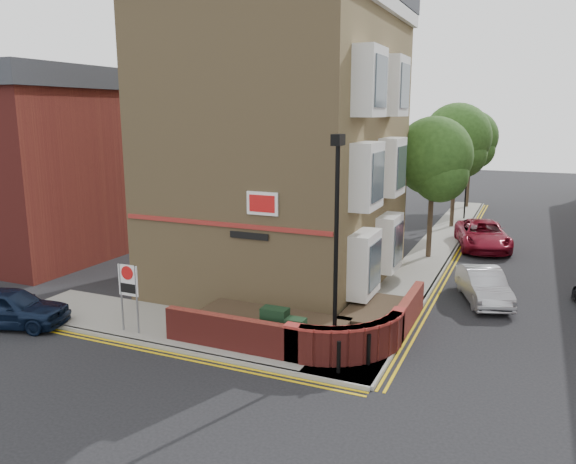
# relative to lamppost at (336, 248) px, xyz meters

# --- Properties ---
(ground) EXTENTS (120.00, 120.00, 0.00)m
(ground) POSITION_rel_lamppost_xyz_m (-1.60, -1.20, -3.34)
(ground) COLOR black
(ground) RESTS_ON ground
(pavement_corner) EXTENTS (13.00, 3.00, 0.12)m
(pavement_corner) POSITION_rel_lamppost_xyz_m (-5.10, 0.30, -3.28)
(pavement_corner) COLOR gray
(pavement_corner) RESTS_ON ground
(pavement_main) EXTENTS (2.00, 32.00, 0.12)m
(pavement_main) POSITION_rel_lamppost_xyz_m (0.40, 14.80, -3.28)
(pavement_main) COLOR gray
(pavement_main) RESTS_ON ground
(kerb_side) EXTENTS (13.00, 0.15, 0.12)m
(kerb_side) POSITION_rel_lamppost_xyz_m (-5.10, -1.20, -3.28)
(kerb_side) COLOR gray
(kerb_side) RESTS_ON ground
(kerb_main_near) EXTENTS (0.15, 32.00, 0.12)m
(kerb_main_near) POSITION_rel_lamppost_xyz_m (1.40, 14.80, -3.28)
(kerb_main_near) COLOR gray
(kerb_main_near) RESTS_ON ground
(yellow_lines_side) EXTENTS (13.00, 0.28, 0.01)m
(yellow_lines_side) POSITION_rel_lamppost_xyz_m (-5.10, -1.45, -3.34)
(yellow_lines_side) COLOR gold
(yellow_lines_side) RESTS_ON ground
(yellow_lines_main) EXTENTS (0.28, 32.00, 0.01)m
(yellow_lines_main) POSITION_rel_lamppost_xyz_m (1.65, 14.80, -3.34)
(yellow_lines_main) COLOR gold
(yellow_lines_main) RESTS_ON ground
(corner_building) EXTENTS (8.95, 10.40, 13.60)m
(corner_building) POSITION_rel_lamppost_xyz_m (-4.44, 6.80, 2.88)
(corner_building) COLOR #91764D
(corner_building) RESTS_ON ground
(garden_wall) EXTENTS (6.80, 6.00, 1.20)m
(garden_wall) POSITION_rel_lamppost_xyz_m (-1.60, 1.30, -3.34)
(garden_wall) COLOR maroon
(garden_wall) RESTS_ON ground
(lamppost) EXTENTS (0.25, 0.50, 6.30)m
(lamppost) POSITION_rel_lamppost_xyz_m (0.00, 0.00, 0.00)
(lamppost) COLOR black
(lamppost) RESTS_ON pavement_corner
(utility_cabinet_large) EXTENTS (0.80, 0.45, 1.20)m
(utility_cabinet_large) POSITION_rel_lamppost_xyz_m (-1.90, 0.10, -2.62)
(utility_cabinet_large) COLOR black
(utility_cabinet_large) RESTS_ON pavement_corner
(utility_cabinet_small) EXTENTS (0.55, 0.40, 1.10)m
(utility_cabinet_small) POSITION_rel_lamppost_xyz_m (-1.10, -0.20, -2.67)
(utility_cabinet_small) COLOR black
(utility_cabinet_small) RESTS_ON pavement_corner
(bollard_near) EXTENTS (0.11, 0.11, 0.90)m
(bollard_near) POSITION_rel_lamppost_xyz_m (0.40, -0.80, -2.77)
(bollard_near) COLOR black
(bollard_near) RESTS_ON pavement_corner
(bollard_far) EXTENTS (0.11, 0.11, 0.90)m
(bollard_far) POSITION_rel_lamppost_xyz_m (1.00, -0.00, -2.77)
(bollard_far) COLOR black
(bollard_far) RESTS_ON pavement_corner
(zone_sign) EXTENTS (0.72, 0.07, 2.20)m
(zone_sign) POSITION_rel_lamppost_xyz_m (-6.60, -0.70, -1.70)
(zone_sign) COLOR slate
(zone_sign) RESTS_ON pavement_corner
(side_building) EXTENTS (6.40, 10.40, 9.00)m
(side_building) POSITION_rel_lamppost_xyz_m (-16.60, 6.80, 1.20)
(side_building) COLOR maroon
(side_building) RESTS_ON ground
(tree_near) EXTENTS (3.64, 3.65, 6.70)m
(tree_near) POSITION_rel_lamppost_xyz_m (0.40, 12.85, 1.36)
(tree_near) COLOR #382B1E
(tree_near) RESTS_ON pavement_main
(tree_mid) EXTENTS (4.03, 4.03, 7.42)m
(tree_mid) POSITION_rel_lamppost_xyz_m (0.40, 20.85, 1.85)
(tree_mid) COLOR #382B1E
(tree_mid) RESTS_ON pavement_main
(tree_far) EXTENTS (3.81, 3.81, 7.00)m
(tree_far) POSITION_rel_lamppost_xyz_m (0.40, 28.85, 1.57)
(tree_far) COLOR #382B1E
(tree_far) RESTS_ON pavement_main
(traffic_light_assembly) EXTENTS (0.20, 0.16, 4.20)m
(traffic_light_assembly) POSITION_rel_lamppost_xyz_m (0.80, 23.80, -0.56)
(traffic_light_assembly) COLOR black
(traffic_light_assembly) RESTS_ON pavement_main
(navy_hatchback) EXTENTS (4.15, 2.58, 1.32)m
(navy_hatchback) POSITION_rel_lamppost_xyz_m (-10.77, -1.70, -2.69)
(navy_hatchback) COLOR black
(navy_hatchback) RESTS_ON ground
(silver_car_near) EXTENTS (2.51, 4.01, 1.25)m
(silver_car_near) POSITION_rel_lamppost_xyz_m (3.40, 7.23, -2.72)
(silver_car_near) COLOR #A0A1A7
(silver_car_near) RESTS_ON ground
(red_car_main) EXTENTS (3.52, 5.59, 1.44)m
(red_car_main) POSITION_rel_lamppost_xyz_m (2.59, 16.09, -2.63)
(red_car_main) COLOR maroon
(red_car_main) RESTS_ON ground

